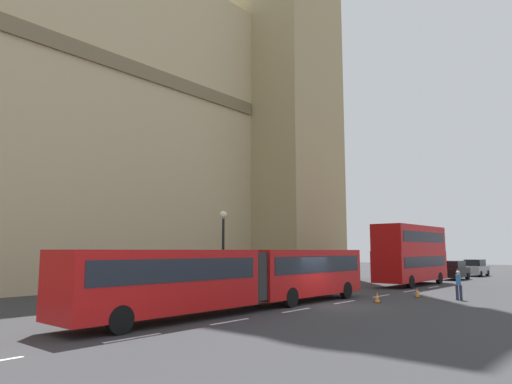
{
  "coord_description": "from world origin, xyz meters",
  "views": [
    {
      "loc": [
        -21.04,
        -13.18,
        2.88
      ],
      "look_at": [
        0.78,
        5.61,
        6.57
      ],
      "focal_mm": 31.96,
      "sensor_mm": 36.0,
      "label": 1
    }
  ],
  "objects_px": {
    "sedan_lead": "(454,270)",
    "street_lamp": "(223,247)",
    "pedestrian_near_cones": "(459,284)",
    "sedan_trailing": "(476,268)",
    "articulated_bus": "(245,273)",
    "traffic_cone_middle": "(417,292)",
    "traffic_cone_west": "(377,297)",
    "double_decker_bus": "(411,252)"
  },
  "relations": [
    {
      "from": "traffic_cone_middle",
      "to": "traffic_cone_west",
      "type": "bearing_deg",
      "value": 173.27
    },
    {
      "from": "articulated_bus",
      "to": "sedan_trailing",
      "type": "height_order",
      "value": "articulated_bus"
    },
    {
      "from": "double_decker_bus",
      "to": "sedan_trailing",
      "type": "relative_size",
      "value": 2.23
    },
    {
      "from": "sedan_lead",
      "to": "traffic_cone_middle",
      "type": "bearing_deg",
      "value": -168.95
    },
    {
      "from": "sedan_lead",
      "to": "traffic_cone_west",
      "type": "xyz_separation_m",
      "value": [
        -23.42,
        -3.19,
        -0.63
      ]
    },
    {
      "from": "articulated_bus",
      "to": "sedan_trailing",
      "type": "distance_m",
      "value": 38.48
    },
    {
      "from": "sedan_lead",
      "to": "sedan_trailing",
      "type": "bearing_deg",
      "value": 1.1
    },
    {
      "from": "traffic_cone_west",
      "to": "traffic_cone_middle",
      "type": "relative_size",
      "value": 1.0
    },
    {
      "from": "traffic_cone_middle",
      "to": "pedestrian_near_cones",
      "type": "bearing_deg",
      "value": -92.49
    },
    {
      "from": "traffic_cone_middle",
      "to": "street_lamp",
      "type": "bearing_deg",
      "value": 134.81
    },
    {
      "from": "traffic_cone_west",
      "to": "street_lamp",
      "type": "xyz_separation_m",
      "value": [
        -4.06,
        8.0,
        2.77
      ]
    },
    {
      "from": "sedan_lead",
      "to": "traffic_cone_west",
      "type": "relative_size",
      "value": 7.59
    },
    {
      "from": "sedan_trailing",
      "to": "street_lamp",
      "type": "height_order",
      "value": "street_lamp"
    },
    {
      "from": "sedan_trailing",
      "to": "articulated_bus",
      "type": "bearing_deg",
      "value": 179.77
    },
    {
      "from": "sedan_lead",
      "to": "pedestrian_near_cones",
      "type": "height_order",
      "value": "sedan_lead"
    },
    {
      "from": "traffic_cone_middle",
      "to": "pedestrian_near_cones",
      "type": "distance_m",
      "value": 2.59
    },
    {
      "from": "articulated_bus",
      "to": "traffic_cone_middle",
      "type": "relative_size",
      "value": 32.56
    },
    {
      "from": "double_decker_bus",
      "to": "traffic_cone_middle",
      "type": "height_order",
      "value": "double_decker_bus"
    },
    {
      "from": "street_lamp",
      "to": "sedan_trailing",
      "type": "bearing_deg",
      "value": -7.49
    },
    {
      "from": "articulated_bus",
      "to": "street_lamp",
      "type": "relative_size",
      "value": 3.58
    },
    {
      "from": "sedan_lead",
      "to": "traffic_cone_west",
      "type": "bearing_deg",
      "value": -172.24
    },
    {
      "from": "double_decker_bus",
      "to": "traffic_cone_west",
      "type": "relative_size",
      "value": 16.92
    },
    {
      "from": "traffic_cone_middle",
      "to": "street_lamp",
      "type": "relative_size",
      "value": 0.11
    },
    {
      "from": "sedan_lead",
      "to": "sedan_trailing",
      "type": "relative_size",
      "value": 1.0
    },
    {
      "from": "articulated_bus",
      "to": "traffic_cone_middle",
      "type": "bearing_deg",
      "value": -19.28
    },
    {
      "from": "double_decker_bus",
      "to": "sedan_trailing",
      "type": "height_order",
      "value": "double_decker_bus"
    },
    {
      "from": "articulated_bus",
      "to": "traffic_cone_west",
      "type": "height_order",
      "value": "articulated_bus"
    },
    {
      "from": "traffic_cone_middle",
      "to": "pedestrian_near_cones",
      "type": "relative_size",
      "value": 0.34
    },
    {
      "from": "traffic_cone_west",
      "to": "street_lamp",
      "type": "distance_m",
      "value": 9.39
    },
    {
      "from": "street_lamp",
      "to": "sedan_lead",
      "type": "bearing_deg",
      "value": -9.93
    },
    {
      "from": "traffic_cone_middle",
      "to": "sedan_lead",
      "type": "bearing_deg",
      "value": 11.05
    },
    {
      "from": "sedan_trailing",
      "to": "traffic_cone_west",
      "type": "xyz_separation_m",
      "value": [
        -31.39,
        -3.35,
        -0.63
      ]
    },
    {
      "from": "traffic_cone_middle",
      "to": "pedestrian_near_cones",
      "type": "height_order",
      "value": "pedestrian_near_cones"
    },
    {
      "from": "sedan_lead",
      "to": "street_lamp",
      "type": "bearing_deg",
      "value": 170.07
    },
    {
      "from": "sedan_trailing",
      "to": "traffic_cone_west",
      "type": "relative_size",
      "value": 7.59
    },
    {
      "from": "double_decker_bus",
      "to": "traffic_cone_west",
      "type": "xyz_separation_m",
      "value": [
        -13.62,
        -3.5,
        -2.43
      ]
    },
    {
      "from": "double_decker_bus",
      "to": "street_lamp",
      "type": "height_order",
      "value": "street_lamp"
    },
    {
      "from": "sedan_lead",
      "to": "street_lamp",
      "type": "height_order",
      "value": "street_lamp"
    },
    {
      "from": "sedan_trailing",
      "to": "sedan_lead",
      "type": "bearing_deg",
      "value": -178.9
    },
    {
      "from": "traffic_cone_middle",
      "to": "pedestrian_near_cones",
      "type": "xyz_separation_m",
      "value": [
        -0.11,
        -2.51,
        0.63
      ]
    },
    {
      "from": "sedan_lead",
      "to": "sedan_trailing",
      "type": "distance_m",
      "value": 7.98
    },
    {
      "from": "double_decker_bus",
      "to": "street_lamp",
      "type": "distance_m",
      "value": 18.25
    }
  ]
}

